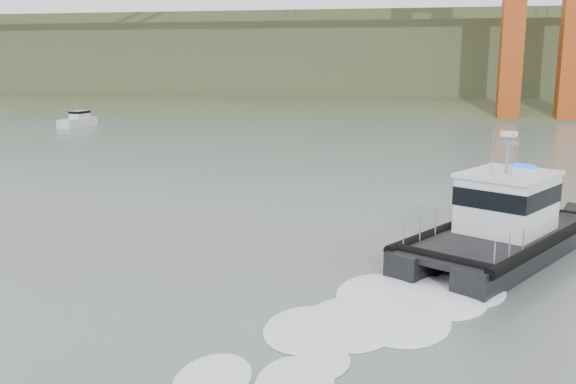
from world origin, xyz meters
TOP-DOWN VIEW (x-y plane):
  - ground at (0.00, 0.00)m, footprint 400.00×400.00m
  - headlands at (0.00, 125.50)m, footprint 500.00×105.36m
  - patrol_boat at (9.21, 7.25)m, footprint 9.91×12.54m
  - motorboat at (-38.58, 55.77)m, footprint 2.84×6.23m

SIDE VIEW (x-z plane):
  - ground at x=0.00m, z-range 0.00..0.00m
  - motorboat at x=-38.58m, z-range -0.83..2.47m
  - patrol_boat at x=9.21m, z-range -1.45..4.37m
  - headlands at x=0.00m, z-range -6.52..20.61m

